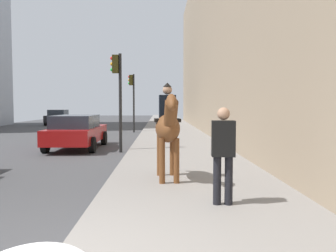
# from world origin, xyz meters

# --- Properties ---
(mounted_horse_near) EXTENTS (2.15, 0.66, 2.26)m
(mounted_horse_near) POSITION_xyz_m (4.39, -1.41, 1.37)
(mounted_horse_near) COLOR brown
(mounted_horse_near) RESTS_ON sidewalk_slab
(pedestrian_greeting) EXTENTS (0.30, 0.42, 1.70)m
(pedestrian_greeting) POSITION_xyz_m (2.34, -2.33, 1.10)
(pedestrian_greeting) COLOR black
(pedestrian_greeting) RESTS_ON sidewalk_slab
(car_near_lane) EXTENTS (4.54, 2.04, 1.44)m
(car_near_lane) POSITION_xyz_m (11.21, 2.31, 0.76)
(car_near_lane) COLOR maroon
(car_near_lane) RESTS_ON ground
(car_mid_lane) EXTENTS (3.92, 1.98, 1.44)m
(car_mid_lane) POSITION_xyz_m (29.53, 8.35, 0.74)
(car_mid_lane) COLOR black
(car_mid_lane) RESTS_ON ground
(traffic_light_near_curb) EXTENTS (0.20, 0.44, 3.86)m
(traffic_light_near_curb) POSITION_xyz_m (10.02, 0.40, 2.58)
(traffic_light_near_curb) COLOR black
(traffic_light_near_curb) RESTS_ON ground
(traffic_light_far_curb) EXTENTS (0.20, 0.44, 3.97)m
(traffic_light_far_curb) POSITION_xyz_m (20.15, 0.64, 2.65)
(traffic_light_far_curb) COLOR black
(traffic_light_far_curb) RESTS_ON ground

